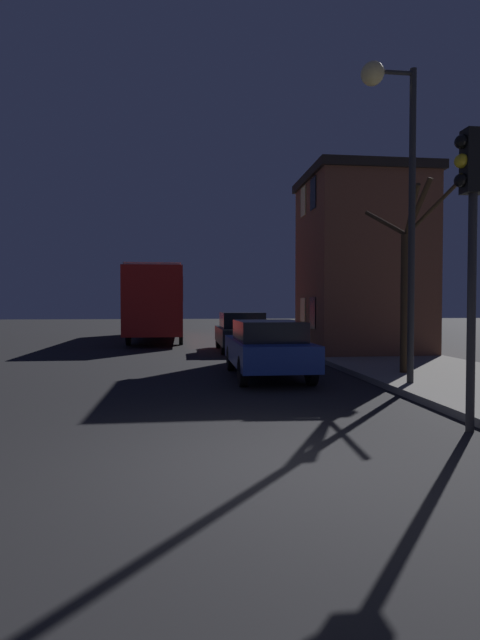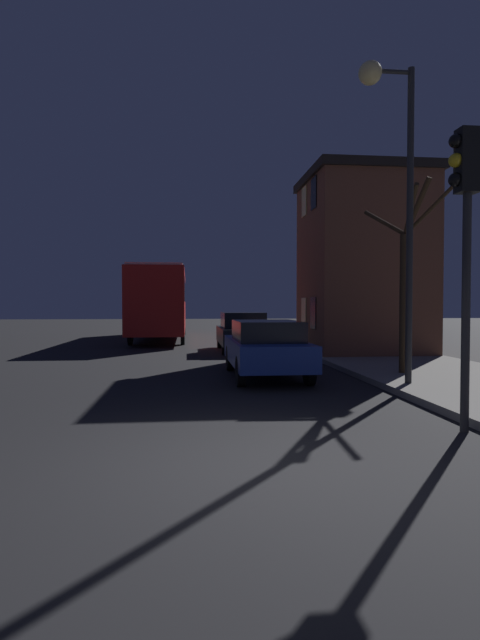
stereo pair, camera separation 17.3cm
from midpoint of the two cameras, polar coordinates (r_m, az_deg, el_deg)
The scene contains 8 objects.
ground_plane at distance 5.75m, azimuth 0.78°, elevation -16.69°, with size 120.00×120.00×0.00m, color black.
brick_building at distance 18.87m, azimuth 14.11°, elevation 6.42°, with size 4.25×4.34×6.45m.
streetlamp at distance 11.59m, azimuth 17.33°, elevation 17.80°, with size 1.21×0.49×6.79m.
traffic_light at distance 7.89m, azimuth 24.91°, elevation 10.81°, with size 0.43×0.24×4.30m.
bare_tree at distance 12.99m, azimuth 18.83°, elevation 4.13°, with size 1.65×2.05×4.71m.
bus at distance 26.76m, azimuth -8.84°, elevation 2.41°, with size 2.55×11.86×3.60m.
car_near_lane at distance 12.53m, azimuth 3.36°, elevation -3.09°, with size 1.74×4.31×1.43m.
car_mid_lane at distance 19.61m, azimuth 0.51°, elevation -1.28°, with size 1.79×4.18×1.53m.
Camera 2 is at (-0.56, -5.43, 1.82)m, focal length 28.00 mm.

